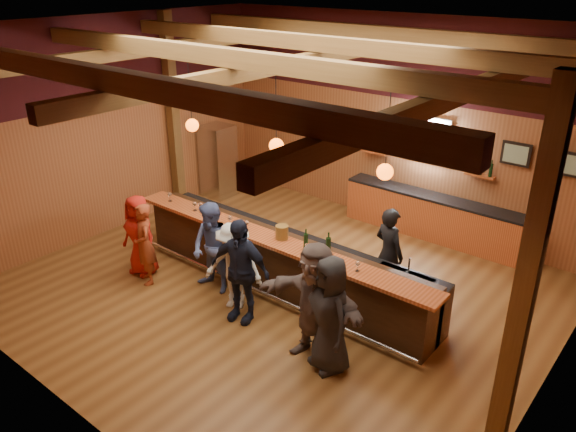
{
  "coord_description": "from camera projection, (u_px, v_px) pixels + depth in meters",
  "views": [
    {
      "loc": [
        5.63,
        -6.66,
        5.36
      ],
      "look_at": [
        0.0,
        0.3,
        1.35
      ],
      "focal_mm": 35.0,
      "sensor_mm": 36.0,
      "label": 1
    }
  ],
  "objects": [
    {
      "name": "customer_orange",
      "position": [
        140.0,
        235.0,
        10.41
      ],
      "size": [
        0.8,
        0.55,
        1.56
      ],
      "primitive_type": "imported",
      "rotation": [
        0.0,
        0.0,
        0.07
      ],
      "color": "red",
      "rests_on": "ground"
    },
    {
      "name": "glass_d",
      "position": [
        230.0,
        218.0,
        9.95
      ],
      "size": [
        0.09,
        0.09,
        0.2
      ],
      "color": "silver",
      "rests_on": "bar_counter"
    },
    {
      "name": "glass_g",
      "position": [
        329.0,
        253.0,
        8.81
      ],
      "size": [
        0.07,
        0.07,
        0.16
      ],
      "color": "silver",
      "rests_on": "bar_counter"
    },
    {
      "name": "glass_f",
      "position": [
        307.0,
        246.0,
        9.03
      ],
      "size": [
        0.07,
        0.07,
        0.16
      ],
      "color": "silver",
      "rests_on": "bar_counter"
    },
    {
      "name": "bartender",
      "position": [
        389.0,
        253.0,
        9.64
      ],
      "size": [
        0.69,
        0.55,
        1.67
      ],
      "primitive_type": "imported",
      "rotation": [
        0.0,
        0.0,
        2.87
      ],
      "color": "black",
      "rests_on": "ground"
    },
    {
      "name": "customer_dark",
      "position": [
        330.0,
        314.0,
        7.85
      ],
      "size": [
        1.03,
        0.87,
        1.78
      ],
      "primitive_type": "imported",
      "rotation": [
        0.0,
        0.0,
        -0.42
      ],
      "color": "black",
      "rests_on": "ground"
    },
    {
      "name": "glass_h",
      "position": [
        358.0,
        264.0,
        8.47
      ],
      "size": [
        0.08,
        0.08,
        0.18
      ],
      "color": "silver",
      "rests_on": "bar_counter"
    },
    {
      "name": "glass_c",
      "position": [
        201.0,
        205.0,
        10.51
      ],
      "size": [
        0.09,
        0.09,
        0.2
      ],
      "color": "silver",
      "rests_on": "bar_counter"
    },
    {
      "name": "back_bar_cabinet",
      "position": [
        433.0,
        217.0,
        11.9
      ],
      "size": [
        4.0,
        0.52,
        0.95
      ],
      "color": "#9B401C",
      "rests_on": "ground"
    },
    {
      "name": "room",
      "position": [
        278.0,
        114.0,
        8.87
      ],
      "size": [
        9.04,
        9.0,
        4.52
      ],
      "color": "brown",
      "rests_on": "ground"
    },
    {
      "name": "glass_b",
      "position": [
        195.0,
        204.0,
        10.58
      ],
      "size": [
        0.08,
        0.08,
        0.18
      ],
      "color": "silver",
      "rests_on": "bar_counter"
    },
    {
      "name": "customer_denim",
      "position": [
        213.0,
        248.0,
        9.81
      ],
      "size": [
        0.83,
        0.65,
        1.67
      ],
      "primitive_type": "imported",
      "rotation": [
        0.0,
        0.0,
        -0.02
      ],
      "color": "#5265A5",
      "rests_on": "ground"
    },
    {
      "name": "bar_counter",
      "position": [
        283.0,
        261.0,
        10.03
      ],
      "size": [
        6.3,
        1.07,
        1.11
      ],
      "color": "black",
      "rests_on": "ground"
    },
    {
      "name": "stainless_fridge",
      "position": [
        218.0,
        161.0,
        13.98
      ],
      "size": [
        0.7,
        0.7,
        1.8
      ],
      "primitive_type": "cube",
      "color": "silver",
      "rests_on": "ground"
    },
    {
      "name": "customer_white",
      "position": [
        234.0,
        266.0,
        9.34
      ],
      "size": [
        1.15,
        0.92,
        1.56
      ],
      "primitive_type": "imported",
      "rotation": [
        0.0,
        0.0,
        0.4
      ],
      "color": "silver",
      "rests_on": "ground"
    },
    {
      "name": "customer_brown",
      "position": [
        315.0,
        302.0,
        8.05
      ],
      "size": [
        1.76,
        0.65,
        1.87
      ],
      "primitive_type": "imported",
      "rotation": [
        0.0,
        0.0,
        0.05
      ],
      "color": "#655451",
      "rests_on": "ground"
    },
    {
      "name": "customer_redvest",
      "position": [
        145.0,
        244.0,
        10.09
      ],
      "size": [
        0.67,
        0.59,
        1.54
      ],
      "primitive_type": "imported",
      "rotation": [
        0.0,
        0.0,
        -0.48
      ],
      "color": "#96381B",
      "rests_on": "ground"
    },
    {
      "name": "bottle_b",
      "position": [
        328.0,
        245.0,
        8.99
      ],
      "size": [
        0.08,
        0.08,
        0.37
      ],
      "color": "black",
      "rests_on": "bar_counter"
    },
    {
      "name": "glass_e",
      "position": [
        247.0,
        223.0,
        9.77
      ],
      "size": [
        0.09,
        0.09,
        0.19
      ],
      "color": "silver",
      "rests_on": "bar_counter"
    },
    {
      "name": "glass_a",
      "position": [
        170.0,
        195.0,
        10.99
      ],
      "size": [
        0.08,
        0.08,
        0.19
      ],
      "color": "silver",
      "rests_on": "bar_counter"
    },
    {
      "name": "customer_navy",
      "position": [
        240.0,
        270.0,
        8.97
      ],
      "size": [
        1.12,
        0.65,
        1.8
      ],
      "primitive_type": "imported",
      "rotation": [
        0.0,
        0.0,
        0.21
      ],
      "color": "#191E33",
      "rests_on": "ground"
    },
    {
      "name": "pendant_lights",
      "position": [
        276.0,
        145.0,
        9.04
      ],
      "size": [
        4.24,
        0.24,
        1.37
      ],
      "color": "black",
      "rests_on": "room"
    },
    {
      "name": "ice_bucket",
      "position": [
        282.0,
        232.0,
        9.49
      ],
      "size": [
        0.22,
        0.22,
        0.24
      ],
      "primitive_type": "cylinder",
      "color": "brown",
      "rests_on": "bar_counter"
    },
    {
      "name": "framed_pictures",
      "position": [
        468.0,
        145.0,
        11.12
      ],
      "size": [
        5.35,
        0.05,
        0.45
      ],
      "color": "black",
      "rests_on": "room"
    },
    {
      "name": "wine_shelves",
      "position": [
        425.0,
        160.0,
        11.78
      ],
      "size": [
        3.0,
        0.18,
        0.3
      ],
      "color": "#9B401C",
      "rests_on": "room"
    },
    {
      "name": "bottle_a",
      "position": [
        306.0,
        241.0,
        9.16
      ],
      "size": [
        0.08,
        0.08,
        0.35
      ],
      "color": "black",
      "rests_on": "bar_counter"
    },
    {
      "name": "window",
      "position": [
        428.0,
        139.0,
        11.65
      ],
      "size": [
        0.95,
        0.09,
        0.95
      ],
      "color": "silver",
      "rests_on": "room"
    }
  ]
}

